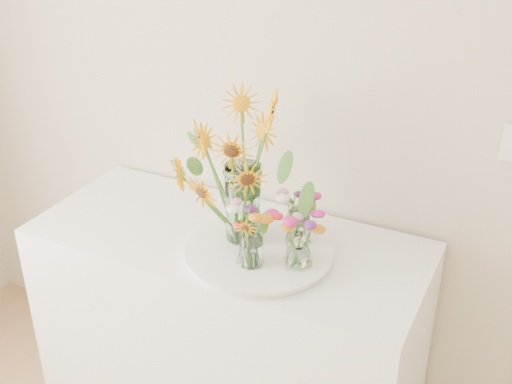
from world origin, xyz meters
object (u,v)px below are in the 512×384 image
small_vase_b (298,250)px  small_vase_c (299,226)px  counter (229,337)px  small_vase_a (251,248)px  tray (259,253)px  mason_jar (243,203)px

small_vase_b → small_vase_c: (-0.05, 0.14, -0.00)m
counter → small_vase_c: 0.59m
small_vase_a → tray: bearing=100.8°
counter → small_vase_b: small_vase_b is taller
small_vase_a → small_vase_b: bearing=24.7°
small_vase_a → small_vase_b: 0.15m
small_vase_c → tray: bearing=-131.6°
tray → small_vase_b: small_vase_b is taller
small_vase_b → small_vase_c: 0.15m
tray → mason_jar: 0.18m
tray → mason_jar: mason_jar is taller
mason_jar → small_vase_c: mason_jar is taller
mason_jar → small_vase_c: (0.18, 0.07, -0.08)m
counter → tray: bearing=-22.1°
small_vase_a → small_vase_c: (0.08, 0.20, -0.00)m
counter → small_vase_b: (0.31, -0.09, 0.54)m
counter → small_vase_c: (0.25, 0.05, 0.53)m
tray → small_vase_b: bearing=-10.3°
tray → small_vase_c: small_vase_c is taller
small_vase_a → small_vase_c: size_ratio=1.07×
small_vase_c → small_vase_a: bearing=-111.9°
counter → mason_jar: size_ratio=5.12×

